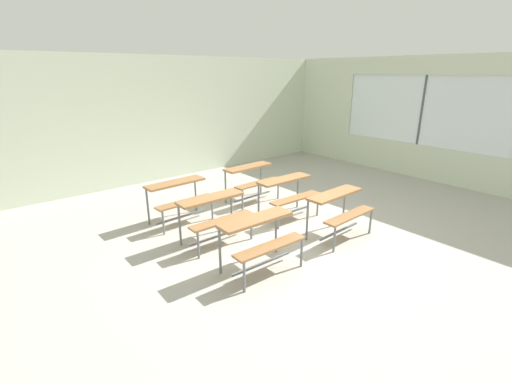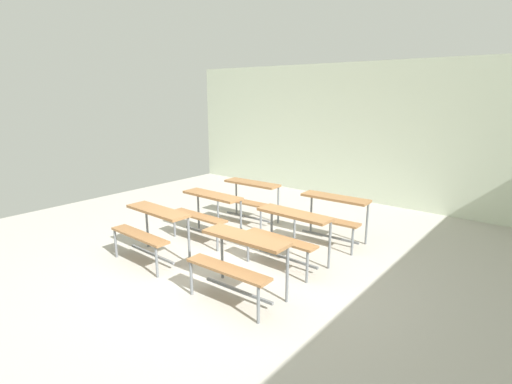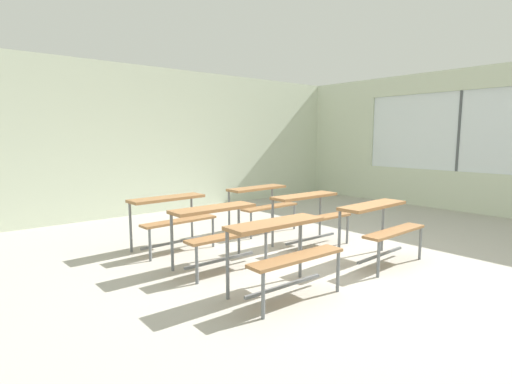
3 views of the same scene
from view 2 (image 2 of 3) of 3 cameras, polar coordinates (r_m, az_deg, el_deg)
The scene contains 8 objects.
ground at distance 5.51m, azimuth -3.32°, elevation -11.40°, with size 10.00×9.00×0.05m, color #ADA89E.
wall_back at distance 8.86m, azimuth 16.70°, elevation 8.10°, with size 10.00×0.12×3.00m, color beige.
desk_bench_r0c0 at distance 5.76m, azimuth -14.94°, elevation -4.39°, with size 1.11×0.62×0.74m.
desk_bench_r0c1 at distance 4.57m, azimuth -2.43°, elevation -8.86°, with size 1.12×0.62×0.74m.
desk_bench_r1c0 at distance 6.45m, azimuth -7.05°, elevation -2.01°, with size 1.10×0.59×0.74m.
desk_bench_r1c1 at distance 5.44m, azimuth 4.88°, elevation -5.04°, with size 1.11×0.61×0.74m.
desk_bench_r2c0 at distance 7.25m, azimuth -1.10°, elevation -0.07°, with size 1.12×0.64×0.74m.
desk_bench_r2c1 at distance 6.36m, azimuth 10.97°, elevation -2.40°, with size 1.12×0.64×0.74m.
Camera 2 is at (3.36, -3.65, 2.36)m, focal length 27.47 mm.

